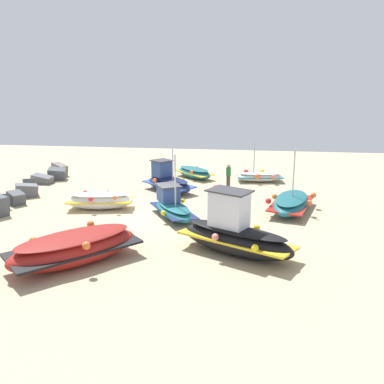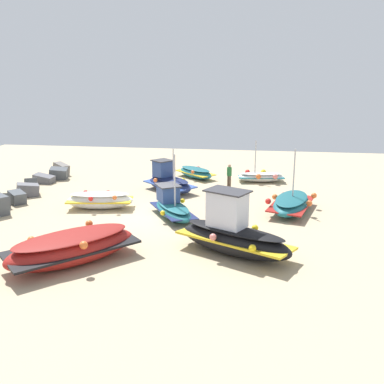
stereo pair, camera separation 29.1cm
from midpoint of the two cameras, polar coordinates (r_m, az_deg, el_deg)
name	(u,v)px [view 1 (the left image)]	position (r m, az deg, el deg)	size (l,w,h in m)	color
ground_plane	(155,215)	(23.33, -5.25, -3.07)	(44.81, 44.81, 0.00)	tan
fishing_boat_0	(260,177)	(31.04, 8.66, 2.03)	(2.07, 3.47, 2.99)	white
fishing_boat_1	(172,207)	(22.88, -2.96, -1.99)	(3.96, 3.18, 3.46)	#1E6670
fishing_boat_2	(168,182)	(28.03, -3.51, 1.35)	(3.69, 3.97, 2.87)	navy
fishing_boat_3	(235,235)	(18.06, 5.26, -5.62)	(3.89, 5.33, 2.77)	black
fishing_boat_4	(291,203)	(24.37, 12.64, -1.46)	(4.65, 2.90, 3.49)	#1E6670
fishing_boat_5	(75,248)	(17.81, -15.70, -7.13)	(5.23, 5.13, 1.30)	maroon
fishing_boat_6	(194,173)	(31.78, 0.03, 2.58)	(3.19, 3.30, 0.78)	#1E6670
fishing_boat_7	(100,200)	(24.79, -12.42, -1.07)	(1.97, 3.89, 0.99)	white
person_walking	(228,175)	(28.52, 4.54, 2.30)	(0.32, 0.32, 1.70)	brown
mooring_buoy_0	(217,189)	(26.87, 2.98, 0.38)	(0.55, 0.55, 0.73)	#3F3F42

